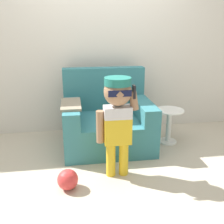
# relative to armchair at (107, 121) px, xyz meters

# --- Properties ---
(ground_plane) EXTENTS (10.00, 10.00, 0.00)m
(ground_plane) POSITION_rel_armchair_xyz_m (-0.02, -0.13, -0.33)
(ground_plane) COLOR #BCB29E
(wall_back) EXTENTS (10.00, 0.05, 2.60)m
(wall_back) POSITION_rel_armchair_xyz_m (-0.02, 0.61, 0.97)
(wall_back) COLOR silver
(wall_back) RESTS_ON ground_plane
(armchair) EXTENTS (1.15, 0.95, 0.99)m
(armchair) POSITION_rel_armchair_xyz_m (0.00, 0.00, 0.00)
(armchair) COLOR teal
(armchair) RESTS_ON ground_plane
(person_child) EXTENTS (0.44, 0.33, 1.07)m
(person_child) POSITION_rel_armchair_xyz_m (0.00, -0.79, 0.39)
(person_child) COLOR gold
(person_child) RESTS_ON ground_plane
(side_table) EXTENTS (0.38, 0.38, 0.47)m
(side_table) POSITION_rel_armchair_xyz_m (0.84, -0.07, -0.04)
(side_table) COLOR white
(side_table) RESTS_ON ground_plane
(toy_ball) EXTENTS (0.21, 0.21, 0.21)m
(toy_ball) POSITION_rel_armchair_xyz_m (-0.52, -0.98, -0.22)
(toy_ball) COLOR #D13838
(toy_ball) RESTS_ON ground_plane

